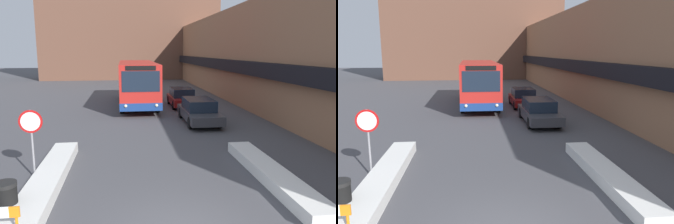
# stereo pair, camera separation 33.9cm
# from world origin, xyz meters

# --- Properties ---
(building_row_right) EXTENTS (5.50, 60.00, 7.64)m
(building_row_right) POSITION_xyz_m (9.97, 24.00, 3.81)
(building_row_right) COLOR #996B4C
(building_row_right) RESTS_ON ground_plane
(building_backdrop_far) EXTENTS (26.00, 8.00, 19.51)m
(building_backdrop_far) POSITION_xyz_m (0.00, 45.30, 9.75)
(building_backdrop_far) COLOR brown
(building_backdrop_far) RESTS_ON ground_plane
(snow_bank_left) EXTENTS (0.90, 9.22, 0.39)m
(snow_bank_left) POSITION_xyz_m (-3.60, 2.53, 0.20)
(snow_bank_left) COLOR silver
(snow_bank_left) RESTS_ON ground_plane
(snow_bank_right) EXTENTS (0.90, 6.32, 0.39)m
(snow_bank_right) POSITION_xyz_m (3.60, 3.10, 0.20)
(snow_bank_right) COLOR silver
(snow_bank_right) RESTS_ON ground_plane
(city_bus) EXTENTS (2.71, 10.87, 3.34)m
(city_bus) POSITION_xyz_m (-0.12, 18.89, 1.82)
(city_bus) COLOR red
(city_bus) RESTS_ON ground_plane
(parked_car_front) EXTENTS (1.86, 4.81, 1.41)m
(parked_car_front) POSITION_xyz_m (3.20, 11.99, 0.72)
(parked_car_front) COLOR #38383D
(parked_car_front) RESTS_ON ground_plane
(parked_car_back) EXTENTS (1.82, 4.27, 1.40)m
(parked_car_back) POSITION_xyz_m (3.20, 17.81, 0.70)
(parked_car_back) COLOR maroon
(parked_car_back) RESTS_ON ground_plane
(stop_sign) EXTENTS (0.76, 0.08, 2.32)m
(stop_sign) POSITION_xyz_m (-4.19, 4.27, 1.68)
(stop_sign) COLOR gray
(stop_sign) RESTS_ON ground_plane
(trash_bin) EXTENTS (0.59, 0.59, 0.95)m
(trash_bin) POSITION_xyz_m (-4.18, 1.58, 0.48)
(trash_bin) COLOR black
(trash_bin) RESTS_ON ground_plane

